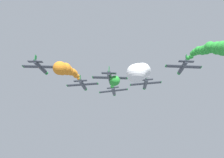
# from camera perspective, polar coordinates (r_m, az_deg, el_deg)

# --- Properties ---
(airplane_lead) EXTENTS (9.55, 10.35, 2.54)m
(airplane_lead) POSITION_cam_1_polar(r_m,az_deg,el_deg) (86.66, 0.34, -2.61)
(airplane_lead) COLOR #333842
(smoke_trail_lead) EXTENTS (3.31, 14.68, 3.84)m
(smoke_trail_lead) POSITION_cam_1_polar(r_m,az_deg,el_deg) (70.37, 0.40, -0.60)
(smoke_trail_lead) COLOR green
(airplane_left_inner) EXTENTS (9.57, 10.35, 2.35)m
(airplane_left_inner) POSITION_cam_1_polar(r_m,az_deg,el_deg) (78.86, -6.43, -1.24)
(airplane_left_inner) COLOR #333842
(smoke_trail_left_inner) EXTENTS (2.94, 20.32, 5.23)m
(smoke_trail_left_inner) POSITION_cam_1_polar(r_m,az_deg,el_deg) (58.82, -10.04, 1.95)
(smoke_trail_left_inner) COLOR orange
(airplane_right_inner) EXTENTS (9.56, 10.35, 2.40)m
(airplane_right_inner) POSITION_cam_1_polar(r_m,az_deg,el_deg) (79.39, 7.35, -1.01)
(airplane_right_inner) COLOR #333842
(smoke_trail_right_inner) EXTENTS (6.39, 24.70, 8.20)m
(smoke_trail_right_inner) POSITION_cam_1_polar(r_m,az_deg,el_deg) (55.15, 6.41, 1.67)
(smoke_trail_right_inner) COLOR white
(airplane_left_outer) EXTENTS (9.57, 10.35, 2.34)m
(airplane_left_outer) POSITION_cam_1_polar(r_m,az_deg,el_deg) (70.25, -0.45, 0.25)
(airplane_left_outer) COLOR #333842
(airplane_right_outer) EXTENTS (9.57, 10.35, 2.34)m
(airplane_right_outer) POSITION_cam_1_polar(r_m,az_deg,el_deg) (73.61, -15.41, 2.56)
(airplane_right_outer) COLOR #333842
(airplane_trailing) EXTENTS (9.56, 10.35, 2.35)m
(airplane_trailing) POSITION_cam_1_polar(r_m,az_deg,el_deg) (72.15, 15.27, 2.59)
(airplane_trailing) COLOR #333842
(smoke_trail_trailing) EXTENTS (5.69, 20.21, 7.36)m
(smoke_trail_trailing) POSITION_cam_1_polar(r_m,az_deg,el_deg) (53.18, 22.34, 6.09)
(smoke_trail_trailing) COLOR green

